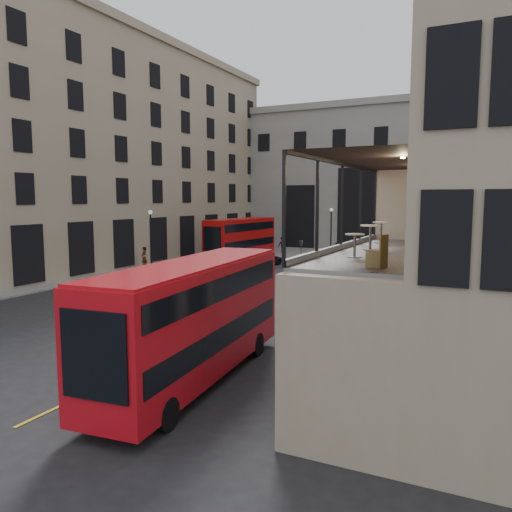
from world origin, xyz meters
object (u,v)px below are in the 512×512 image
at_px(cafe_chair_a, 377,257).
at_px(cafe_chair_c, 420,245).
at_px(pedestrian_c, 336,250).
at_px(bicycle, 303,290).
at_px(pedestrian_b, 283,245).
at_px(cafe_table_mid, 370,233).
at_px(pedestrian_e, 144,258).
at_px(traffic_light_far, 228,237).
at_px(street_lamp_a, 151,245).
at_px(traffic_light_near, 301,263).
at_px(cyclist, 190,288).
at_px(pedestrian_a, 206,251).
at_px(cafe_table_far, 381,229).
at_px(car_c, 264,259).
at_px(cafe_chair_d, 418,238).
at_px(pedestrian_d, 470,259).
at_px(car_b, 332,260).
at_px(cafe_chair_b, 419,246).
at_px(street_lamp_b, 331,236).
at_px(bus_far, 241,236).
at_px(cafe_table_near, 355,242).
at_px(car_a, 158,278).
at_px(bus_near, 194,315).

distance_m(cafe_chair_a, cafe_chair_c, 3.68).
height_order(pedestrian_c, cafe_chair_c, cafe_chair_c).
bearing_deg(bicycle, pedestrian_b, 45.92).
bearing_deg(cafe_table_mid, pedestrian_e, 142.31).
bearing_deg(traffic_light_far, street_lamp_a, -101.31).
xyz_separation_m(traffic_light_near, cyclist, (-6.18, -2.84, -1.63)).
distance_m(pedestrian_a, cafe_table_far, 34.18).
relative_size(traffic_light_near, car_c, 0.85).
height_order(cafe_chair_c, cafe_chair_d, cafe_chair_c).
xyz_separation_m(pedestrian_a, cafe_chair_c, (25.09, -28.08, 4.00)).
height_order(pedestrian_b, pedestrian_d, pedestrian_b).
height_order(pedestrian_e, cafe_table_far, cafe_table_far).
distance_m(car_b, cyclist, 18.66).
bearing_deg(cafe_chair_b, cyclist, 147.21).
distance_m(car_b, cafe_chair_d, 27.15).
bearing_deg(pedestrian_d, pedestrian_a, 66.26).
distance_m(traffic_light_near, street_lamp_b, 22.56).
bearing_deg(bus_far, cafe_chair_a, -57.36).
distance_m(cyclist, cafe_chair_b, 18.03).
relative_size(traffic_light_far, cafe_chair_a, 4.58).
relative_size(street_lamp_a, bicycle, 2.98).
bearing_deg(bus_far, pedestrian_b, 77.62).
bearing_deg(car_b, cafe_table_near, -109.71).
xyz_separation_m(pedestrian_c, cafe_table_far, (11.39, -31.91, 4.33)).
distance_m(pedestrian_a, cafe_table_mid, 36.41).
bearing_deg(car_b, pedestrian_a, 140.73).
xyz_separation_m(car_a, car_c, (1.90, 13.81, -0.03)).
bearing_deg(pedestrian_c, bus_near, 65.39).
height_order(car_b, cafe_chair_c, cafe_chair_c).
bearing_deg(cafe_chair_a, traffic_light_near, 116.91).
xyz_separation_m(street_lamp_b, cafe_chair_c, (13.61, -34.29, 2.49)).
bearing_deg(cafe_table_mid, bicycle, 119.07).
bearing_deg(cafe_chair_c, pedestrian_c, 110.68).
distance_m(traffic_light_far, pedestrian_a, 2.92).
distance_m(car_b, bicycle, 14.34).
height_order(car_c, pedestrian_b, pedestrian_b).
bearing_deg(street_lamp_a, pedestrian_e, 142.93).
bearing_deg(pedestrian_c, car_a, 40.50).
height_order(bicycle, cafe_chair_c, cafe_chair_c).
bearing_deg(pedestrian_b, cyclist, -118.23).
distance_m(street_lamp_b, pedestrian_d, 13.76).
xyz_separation_m(traffic_light_near, cafe_chair_b, (8.59, -12.36, 2.44)).
height_order(cafe_table_mid, cafe_chair_a, cafe_table_mid).
distance_m(car_b, car_c, 6.41).
bearing_deg(pedestrian_a, cafe_chair_a, -52.60).
height_order(cafe_chair_b, cafe_chair_d, cafe_chair_d).
bearing_deg(cafe_chair_b, bicycle, 123.11).
distance_m(bicycle, pedestrian_e, 18.68).
distance_m(traffic_light_far, cafe_chair_a, 38.90).
relative_size(pedestrian_c, cafe_chair_d, 1.85).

